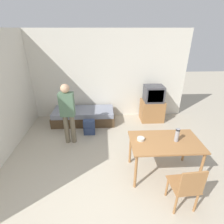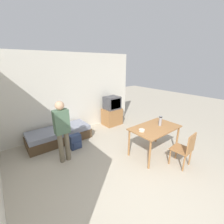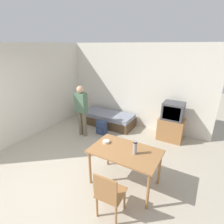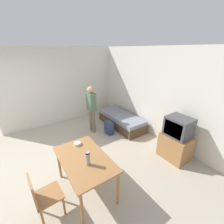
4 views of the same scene
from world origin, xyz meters
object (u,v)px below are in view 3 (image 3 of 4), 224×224
(tv, at_px, (172,123))
(mate_bowl, at_px, (106,142))
(dining_table, at_px, (125,155))
(wooden_chair, at_px, (108,193))
(daybed, at_px, (107,119))
(thermos_flask, at_px, (135,147))
(person_standing, at_px, (81,108))
(backpack, at_px, (102,128))

(tv, xyz_separation_m, mate_bowl, (-0.83, -2.24, 0.27))
(dining_table, height_order, wooden_chair, wooden_chair)
(daybed, bearing_deg, thermos_flask, -48.57)
(tv, distance_m, dining_table, 2.33)
(daybed, distance_m, wooden_chair, 3.57)
(person_standing, distance_m, thermos_flask, 2.51)
(person_standing, xyz_separation_m, mate_bowl, (1.56, -1.12, -0.10))
(dining_table, bearing_deg, daybed, 128.59)
(daybed, bearing_deg, backpack, -72.54)
(daybed, distance_m, person_standing, 1.28)
(thermos_flask, bearing_deg, tv, 85.52)
(wooden_chair, bearing_deg, person_standing, 137.14)
(dining_table, xyz_separation_m, person_standing, (-2.01, 1.18, 0.21))
(person_standing, distance_m, backpack, 0.90)
(mate_bowl, bearing_deg, thermos_flask, -5.59)
(mate_bowl, height_order, backpack, mate_bowl)
(thermos_flask, relative_size, backpack, 0.60)
(thermos_flask, bearing_deg, mate_bowl, 174.41)
(mate_bowl, bearing_deg, daybed, 121.28)
(thermos_flask, height_order, backpack, thermos_flask)
(daybed, bearing_deg, mate_bowl, -58.72)
(dining_table, bearing_deg, backpack, 135.42)
(daybed, height_order, mate_bowl, mate_bowl)
(person_standing, relative_size, backpack, 3.61)
(tv, bearing_deg, daybed, -178.24)
(daybed, height_order, person_standing, person_standing)
(daybed, distance_m, backpack, 0.72)
(wooden_chair, height_order, backpack, wooden_chair)
(wooden_chair, relative_size, person_standing, 0.56)
(daybed, bearing_deg, dining_table, -51.41)
(tv, height_order, person_standing, person_standing)
(person_standing, xyz_separation_m, backpack, (0.46, 0.36, -0.69))
(backpack, bearing_deg, mate_bowl, -53.35)
(thermos_flask, distance_m, mate_bowl, 0.67)
(daybed, distance_m, dining_table, 2.89)
(wooden_chair, distance_m, backpack, 2.88)
(wooden_chair, bearing_deg, thermos_flask, 83.78)
(wooden_chair, xyz_separation_m, backpack, (-1.67, 2.33, -0.28))
(thermos_flask, bearing_deg, person_standing, 151.82)
(thermos_flask, xyz_separation_m, mate_bowl, (-0.65, 0.06, -0.12))
(thermos_flask, distance_m, backpack, 2.44)
(daybed, bearing_deg, tv, 1.76)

